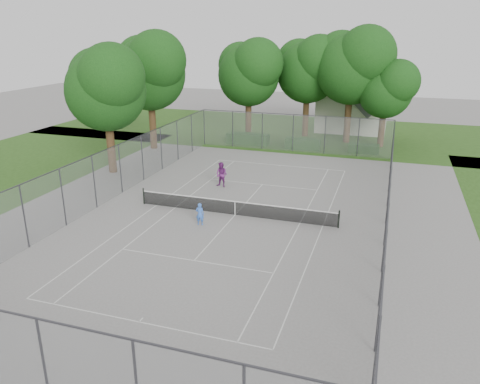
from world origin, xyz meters
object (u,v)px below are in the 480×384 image
(house, at_px, (353,97))
(girl_player, at_px, (200,214))
(woman_player, at_px, (222,175))
(tennis_net, at_px, (235,207))

(house, relative_size, girl_player, 6.87)
(house, bearing_deg, woman_player, -106.60)
(tennis_net, bearing_deg, woman_player, 118.67)
(girl_player, distance_m, woman_player, 7.16)
(woman_player, bearing_deg, house, 84.81)
(girl_player, bearing_deg, tennis_net, -133.97)
(tennis_net, bearing_deg, house, 81.40)
(tennis_net, xyz_separation_m, woman_player, (-2.72, 4.98, 0.41))
(girl_player, xyz_separation_m, woman_player, (-1.23, 7.04, 0.24))
(tennis_net, distance_m, woman_player, 5.69)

